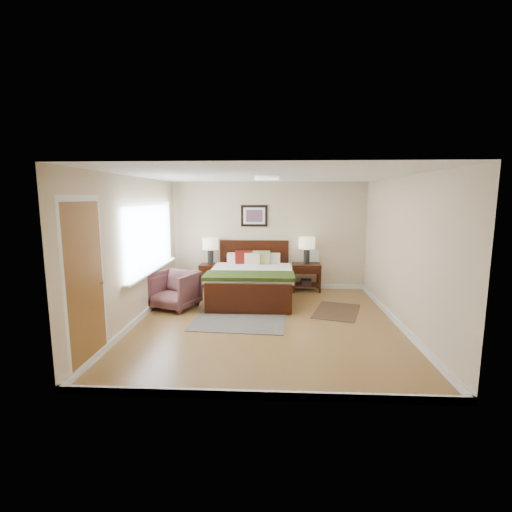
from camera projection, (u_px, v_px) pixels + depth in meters
name	position (u px, v px, depth m)	size (l,w,h in m)	color
floor	(266.00, 322.00, 6.43)	(5.00, 5.00, 0.00)	brown
back_wall	(269.00, 236.00, 8.70)	(4.50, 0.04, 2.50)	#CBB893
front_wall	(260.00, 287.00, 3.77)	(4.50, 0.04, 2.50)	#CBB893
left_wall	(135.00, 250.00, 6.35)	(0.04, 5.00, 2.50)	#CBB893
right_wall	(402.00, 252.00, 6.12)	(0.04, 5.00, 2.50)	#CBB893
ceiling	(267.00, 176.00, 6.04)	(4.50, 5.00, 0.02)	white
window	(152.00, 238.00, 7.02)	(0.11, 2.72, 1.32)	silver
door	(86.00, 284.00, 4.65)	(0.06, 1.00, 2.18)	silver
ceil_fixture	(267.00, 178.00, 6.04)	(0.44, 0.44, 0.08)	white
bed	(252.00, 275.00, 7.81)	(1.74, 2.10, 1.13)	black
wall_art	(254.00, 216.00, 8.61)	(0.62, 0.05, 0.50)	black
nightstand_left	(211.00, 270.00, 8.64)	(0.51, 0.46, 0.60)	black
nightstand_right	(306.00, 274.00, 8.55)	(0.64, 0.48, 0.64)	black
lamp_left	(210.00, 246.00, 8.57)	(0.37, 0.37, 0.61)	black
lamp_right	(307.00, 245.00, 8.46)	(0.37, 0.37, 0.61)	black
armchair	(175.00, 290.00, 7.20)	(0.78, 0.80, 0.73)	brown
rug_persian	(244.00, 312.00, 7.01)	(1.61, 2.27, 0.01)	#0B133A
rug_navy	(337.00, 311.00, 7.05)	(0.77, 1.16, 0.01)	black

